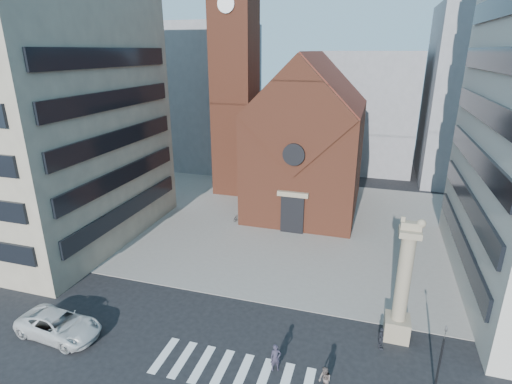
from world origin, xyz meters
The scene contains 22 objects.
ground centered at (0.00, 0.00, 0.00)m, with size 120.00×120.00×0.00m, color black.
piazza centered at (0.00, 19.00, 0.03)m, with size 46.00×30.00×0.05m, color gray.
zebra_crossing centered at (0.55, -3.00, 0.01)m, with size 10.20×3.20×0.01m, color white, non-canonical shape.
church centered at (0.00, 25.04, 7.98)m, with size 12.00×16.65×18.00m.
campanile centered at (-10.00, 28.00, 15.74)m, with size 5.50×5.50×31.20m.
building_left centered at (-24.00, 10.00, 13.00)m, with size 18.00×20.00×26.00m, color #9F927B.
bg_block_left centered at (-20.00, 40.00, 11.00)m, with size 16.00×14.00×22.00m, color gray.
bg_block_mid centered at (6.00, 45.00, 9.00)m, with size 14.00×12.00×18.00m, color gray.
bg_block_right centered at (22.00, 42.00, 12.00)m, with size 16.00×14.00×24.00m, color gray.
lion_column centered at (10.01, 3.00, 3.46)m, with size 1.63×1.60×8.68m.
traffic_light centered at (12.00, -1.00, 2.29)m, with size 0.13×0.16×4.30m.
white_car centered at (-11.59, -3.32, 0.81)m, with size 2.67×5.80×1.61m, color silver.
pedestrian_0 centered at (3.01, -2.14, 0.88)m, with size 0.64×0.42×1.76m, color #2B2736.
pedestrian_1 centered at (6.02, -2.93, 0.81)m, with size 0.78×0.61×1.61m, color #60524D.
pedestrian_2 centered at (9.00, 1.52, 0.78)m, with size 0.92×0.38×1.57m, color #25252C.
scooter_0 centered at (-6.47, 18.22, 0.45)m, with size 0.53×1.51×0.79m, color black.
scooter_1 centered at (-4.72, 18.22, 0.49)m, with size 0.41×1.47×0.88m, color black.
scooter_2 centered at (-2.97, 18.22, 0.45)m, with size 0.53×1.51×0.79m, color black.
scooter_3 centered at (-1.21, 18.22, 0.49)m, with size 0.41×1.47×0.88m, color black.
scooter_4 centered at (0.54, 18.22, 0.45)m, with size 0.53×1.51×0.79m, color black.
scooter_5 centered at (2.29, 18.22, 0.49)m, with size 0.41×1.47×0.88m, color black.
scooter_6 centered at (4.05, 18.22, 0.45)m, with size 0.53×1.51×0.79m, color black.
Camera 1 is at (7.35, -20.66, 18.10)m, focal length 28.00 mm.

